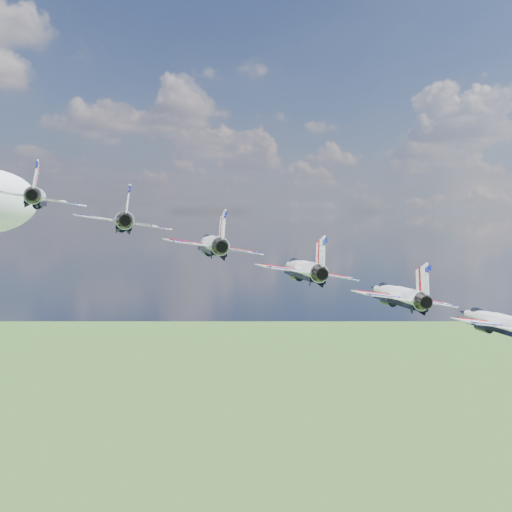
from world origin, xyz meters
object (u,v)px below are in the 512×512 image
jet_1 (123,220)px  jet_0 (38,197)px  jet_5 (493,321)px  jet_3 (302,268)px  jet_4 (396,294)px  jet_2 (211,244)px

jet_1 → jet_0: bearing=159.3°
jet_1 → jet_5: 45.70m
jet_3 → jet_4: size_ratio=1.00×
jet_3 → jet_2: bearing=159.3°
jet_1 → jet_3: 22.85m
jet_3 → jet_5: size_ratio=1.00×
jet_1 → jet_4: (25.63, -21.05, -8.65)m
jet_1 → jet_2: size_ratio=1.00×
jet_2 → jet_5: jet_2 is taller
jet_2 → jet_3: jet_2 is taller
jet_3 → jet_5: bearing=-20.7°
jet_1 → jet_5: jet_1 is taller
jet_0 → jet_1: 11.42m
jet_2 → jet_0: bearing=159.3°
jet_2 → jet_4: jet_2 is taller
jet_4 → jet_5: jet_4 is taller
jet_1 → jet_2: (8.54, -7.02, -2.88)m
jet_5 → jet_1: bearing=159.3°
jet_0 → jet_5: bearing=-20.7°
jet_5 → jet_3: bearing=159.3°
jet_0 → jet_5: size_ratio=1.00×
jet_0 → jet_5: (42.72, -35.08, -14.41)m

